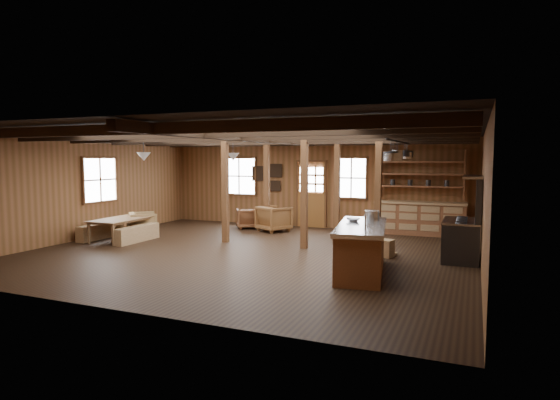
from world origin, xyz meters
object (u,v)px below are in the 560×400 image
commercial_range (464,233)px  armchair_c (143,224)px  kitchen_island (361,248)px  armchair_b (274,219)px  dining_table (122,229)px  armchair_a (248,218)px

commercial_range → armchair_c: size_ratio=2.48×
kitchen_island → armchair_b: kitchen_island is taller
kitchen_island → armchair_b: size_ratio=3.06×
dining_table → armchair_a: (2.15, 3.27, 0.02)m
dining_table → armchair_a: bearing=-34.9°
armchair_a → armchair_c: size_ratio=0.93×
dining_table → armchair_c: armchair_c is taller
dining_table → armchair_b: bearing=-47.8°
armchair_b → commercial_range: bearing=-172.8°
dining_table → armchair_c: bearing=-2.1°
kitchen_island → armchair_a: size_ratio=3.76×
armchair_c → commercial_range: bearing=-133.5°
commercial_range → dining_table: size_ratio=1.09×
armchair_a → kitchen_island: bearing=103.9°
armchair_c → kitchen_island: bearing=-149.9°
kitchen_island → dining_table: bearing=162.0°
dining_table → armchair_b: armchair_b is taller
dining_table → armchair_c: (0.01, 0.86, 0.04)m
armchair_a → armchair_c: bearing=15.5°
armchair_b → armchair_c: armchair_b is taller
kitchen_island → armchair_a: (-4.61, 4.34, -0.16)m
dining_table → armchair_a: armchair_a is taller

